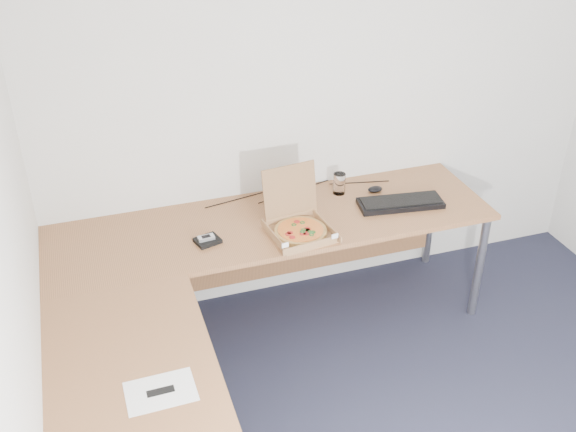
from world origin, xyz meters
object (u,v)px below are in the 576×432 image
object	(u,v)px
drinking_glass	(339,184)
wallet	(208,241)
desk	(236,279)
keyboard	(400,203)
pizza_box	(299,227)

from	to	relation	value
drinking_glass	wallet	size ratio (longest dim) A/B	1.02
wallet	desk	bearing A→B (deg)	-93.78
keyboard	drinking_glass	bearing A→B (deg)	146.26
desk	keyboard	bearing A→B (deg)	18.32
wallet	keyboard	bearing A→B (deg)	-14.36
pizza_box	drinking_glass	world-z (taller)	pizza_box
desk	drinking_glass	bearing A→B (deg)	37.38
desk	wallet	size ratio (longest dim) A/B	19.93
desk	drinking_glass	size ratio (longest dim) A/B	19.45
pizza_box	wallet	distance (m)	0.50
wallet	pizza_box	bearing A→B (deg)	-23.57
pizza_box	drinking_glass	size ratio (longest dim) A/B	2.87
keyboard	wallet	world-z (taller)	keyboard
pizza_box	wallet	size ratio (longest dim) A/B	2.94
drinking_glass	wallet	distance (m)	0.91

